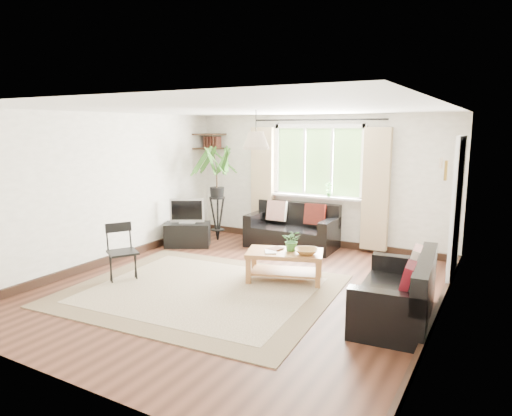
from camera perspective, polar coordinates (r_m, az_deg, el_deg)
The scene contains 24 objects.
floor at distance 6.34m, azimuth -1.80°, elevation -9.94°, with size 5.50×5.50×0.00m, color #321A10.
ceiling at distance 5.96m, azimuth -1.92°, elevation 12.28°, with size 5.50×5.50×0.00m, color white.
wall_back at distance 8.49m, azimuth 7.80°, elevation 3.41°, with size 5.00×0.02×2.40m, color beige.
wall_front at distance 4.00m, azimuth -22.76°, elevation -4.76°, with size 5.00×0.02×2.40m, color beige.
wall_left at distance 7.62m, azimuth -18.17°, elevation 2.26°, with size 0.02×5.50×2.40m, color beige.
wall_right at distance 5.22m, azimuth 22.34°, elevation -1.39°, with size 0.02×5.50×2.40m, color beige.
rug at distance 6.27m, azimuth -6.77°, elevation -10.14°, with size 3.39×2.90×0.02m, color beige.
window at distance 8.42m, azimuth 7.75°, elevation 5.75°, with size 2.50×0.16×2.16m, color white, non-canonical shape.
door at distance 6.93m, azimuth 23.76°, elevation -0.51°, with size 0.06×0.96×2.06m, color silver.
corner_shelf at distance 9.29m, azimuth -5.84°, elevation 8.29°, with size 0.50×0.50×0.34m, color black, non-canonical shape.
pendant_lamp at distance 6.31m, azimuth 0.00°, elevation 8.98°, with size 0.36×0.36×0.54m, color beige, non-canonical shape.
wall_sconce at distance 5.46m, azimuth 22.38°, elevation 4.80°, with size 0.12×0.12×0.28m, color beige, non-canonical shape.
sofa_back at distance 8.33m, azimuth 4.50°, elevation -2.39°, with size 1.61×0.80×0.76m, color black, non-canonical shape.
sofa_right at distance 5.48m, azimuth 17.03°, elevation -9.64°, with size 0.77×1.54×0.72m, color black, non-canonical shape.
coffee_table at distance 6.56m, azimuth 3.61°, elevation -7.25°, with size 1.06×0.58×0.44m, color #955530, non-canonical shape.
table_plant at distance 6.50m, azimuth 4.54°, elevation -4.05°, with size 0.27×0.24×0.30m, color #336D2B.
bowl at distance 6.37m, azimuth 6.31°, elevation -5.41°, with size 0.32×0.32×0.08m, color olive.
book_a at distance 6.44m, azimuth 1.13°, elevation -5.47°, with size 0.16×0.22×0.02m, color white.
book_b at distance 6.64m, azimuth 1.91°, elevation -4.99°, with size 0.16×0.22×0.02m, color brown.
tv_stand at distance 8.52m, azimuth -8.54°, elevation -3.30°, with size 0.81×0.46×0.43m, color black.
tv at distance 8.43m, azimuth -8.62°, elevation -0.28°, with size 0.62×0.21×0.48m, color #A5A5AA, non-canonical shape.
palm_stand at distance 8.80m, azimuth -4.89°, elevation 1.81°, with size 0.71×0.71×1.83m, color black, non-canonical shape.
folding_chair at distance 6.75m, azimuth -16.33°, elevation -5.47°, with size 0.42×0.42×0.82m, color black, non-canonical shape.
sill_plant at distance 8.31m, azimuth 9.07°, elevation 2.30°, with size 0.14×0.10×0.27m, color #2D6023.
Camera 1 is at (3.08, -5.10, 2.17)m, focal length 32.00 mm.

